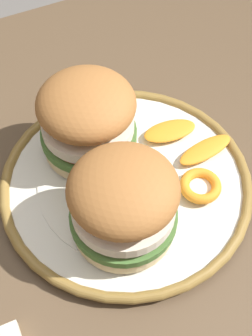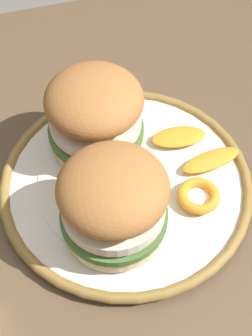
{
  "view_description": "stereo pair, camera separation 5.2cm",
  "coord_description": "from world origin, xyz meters",
  "px_view_note": "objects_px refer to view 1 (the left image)",
  "views": [
    {
      "loc": [
        0.07,
        0.24,
        1.23
      ],
      "look_at": [
        -0.07,
        -0.06,
        0.78
      ],
      "focal_mm": 53.26,
      "sensor_mm": 36.0,
      "label": 1
    },
    {
      "loc": [
        0.03,
        0.26,
        1.23
      ],
      "look_at": [
        -0.07,
        -0.06,
        0.78
      ],
      "focal_mm": 53.26,
      "sensor_mm": 36.0,
      "label": 2
    }
  ],
  "objects_px": {
    "sandwich_half_left": "(125,205)",
    "sandwich_half_right": "(87,118)",
    "dinner_plate": "(126,183)",
    "dining_table": "(98,287)"
  },
  "relations": [
    {
      "from": "sandwich_half_right",
      "to": "dinner_plate",
      "type": "bearing_deg",
      "value": 106.31
    },
    {
      "from": "dinner_plate",
      "to": "sandwich_half_left",
      "type": "relative_size",
      "value": 2.43
    },
    {
      "from": "sandwich_half_left",
      "to": "sandwich_half_right",
      "type": "relative_size",
      "value": 1.07
    },
    {
      "from": "dining_table",
      "to": "dinner_plate",
      "type": "relative_size",
      "value": 3.99
    },
    {
      "from": "sandwich_half_left",
      "to": "sandwich_half_right",
      "type": "distance_m",
      "value": 0.12
    },
    {
      "from": "dining_table",
      "to": "sandwich_half_left",
      "type": "distance_m",
      "value": 0.18
    },
    {
      "from": "dinner_plate",
      "to": "sandwich_half_left",
      "type": "xyz_separation_m",
      "value": [
        0.03,
        0.06,
        0.06
      ]
    },
    {
      "from": "dining_table",
      "to": "dinner_plate",
      "type": "distance_m",
      "value": 0.15
    },
    {
      "from": "dinner_plate",
      "to": "sandwich_half_right",
      "type": "xyz_separation_m",
      "value": [
        0.02,
        -0.06,
        0.06
      ]
    },
    {
      "from": "dining_table",
      "to": "sandwich_half_right",
      "type": "xyz_separation_m",
      "value": [
        -0.05,
        -0.12,
        0.18
      ]
    }
  ]
}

